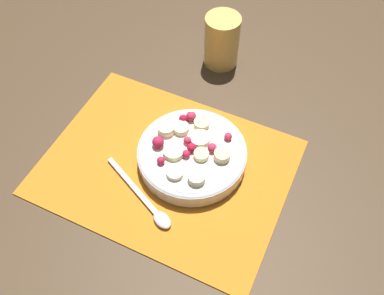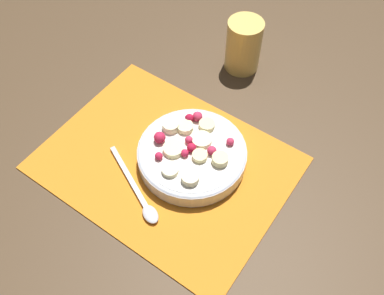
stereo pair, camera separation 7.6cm
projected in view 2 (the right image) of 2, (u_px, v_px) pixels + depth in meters
name	position (u px, v px, depth m)	size (l,w,h in m)	color
ground_plane	(166.00, 164.00, 0.80)	(3.00, 3.00, 0.00)	#4C3823
placemat	(166.00, 163.00, 0.80)	(0.44, 0.34, 0.01)	orange
fruit_bowl	(192.00, 153.00, 0.78)	(0.20, 0.20, 0.05)	silver
spoon	(141.00, 198.00, 0.75)	(0.17, 0.09, 0.01)	silver
drinking_glass	(243.00, 45.00, 0.90)	(0.08, 0.08, 0.12)	#F4CC66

